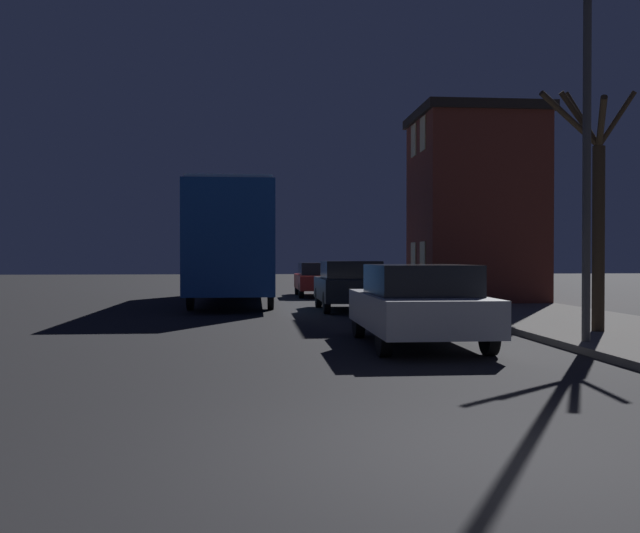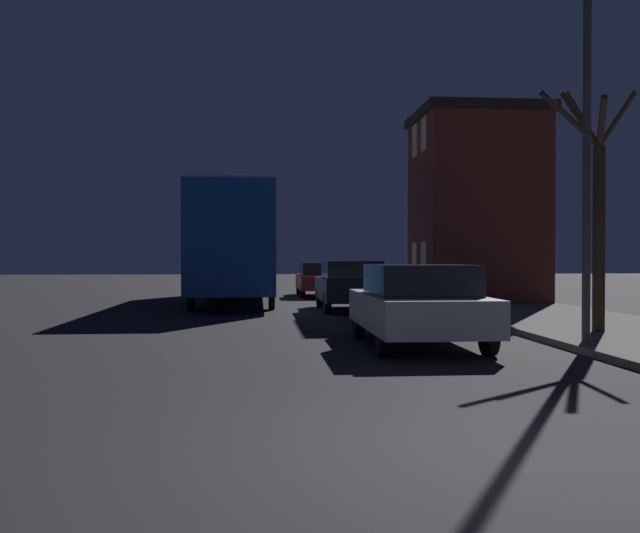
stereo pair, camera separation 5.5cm
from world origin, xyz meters
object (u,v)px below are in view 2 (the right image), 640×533
at_px(streetlamp, 572,78).
at_px(bus, 236,237).
at_px(car_mid_lane, 351,285).
at_px(car_far_lane, 321,279).
at_px(bare_tree, 596,207).
at_px(car_near_lane, 418,303).

relative_size(streetlamp, bus, 0.60).
relative_size(bus, car_mid_lane, 2.99).
distance_m(streetlamp, car_far_lane, 17.32).
relative_size(bare_tree, bus, 0.41).
xyz_separation_m(bare_tree, car_near_lane, (-3.71, -0.91, -1.79)).
bearing_deg(car_mid_lane, car_far_lane, 91.67).
xyz_separation_m(bus, car_near_lane, (3.59, -12.69, -1.52)).
relative_size(bus, car_near_lane, 2.75).
distance_m(bus, car_mid_lane, 5.74).
bearing_deg(car_far_lane, car_mid_lane, -88.33).
xyz_separation_m(car_mid_lane, car_far_lane, (-0.22, 7.61, -0.05)).
xyz_separation_m(bare_tree, car_mid_lane, (-3.80, 7.49, -1.79)).
xyz_separation_m(streetlamp, car_near_lane, (-2.51, 0.63, -3.86)).
relative_size(streetlamp, bare_tree, 1.47).
bearing_deg(streetlamp, car_far_lane, 99.64).
bearing_deg(car_mid_lane, car_near_lane, -89.38).
xyz_separation_m(car_near_lane, car_mid_lane, (-0.09, 8.41, 0.01)).
bearing_deg(streetlamp, bare_tree, 52.12).
bearing_deg(car_mid_lane, bus, 129.26).
bearing_deg(bare_tree, car_far_lane, 104.93).
xyz_separation_m(car_near_lane, car_far_lane, (-0.31, 16.01, -0.05)).
distance_m(streetlamp, car_near_lane, 4.65).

